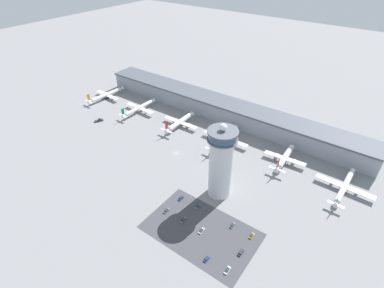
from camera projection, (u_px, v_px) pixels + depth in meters
name	position (u px, v px, depth m)	size (l,w,h in m)	color
ground_plane	(176.00, 153.00, 234.09)	(1000.00, 1000.00, 0.00)	gray
terminal_building	(223.00, 109.00, 275.66)	(263.60, 25.00, 16.98)	#9399A3
control_tower	(221.00, 162.00, 183.49)	(18.43, 18.43, 52.94)	silver
parking_lot_surface	(201.00, 231.00, 172.30)	(64.00, 40.00, 0.01)	#424247
airplane_gate_alpha	(107.00, 95.00, 311.68)	(32.47, 44.35, 12.16)	white
airplane_gate_bravo	(139.00, 108.00, 286.81)	(33.91, 41.94, 11.89)	white
airplane_gate_charlie	(180.00, 122.00, 265.21)	(34.52, 38.82, 13.51)	white
airplane_gate_delta	(225.00, 138.00, 243.58)	(40.21, 41.98, 13.52)	white
airplane_gate_echo	(285.00, 158.00, 221.74)	(31.37, 34.29, 13.67)	silver
airplane_gate_foxtrot	(344.00, 187.00, 196.95)	(37.51, 42.42, 11.65)	silver
service_truck_catering	(99.00, 120.00, 274.24)	(5.47, 8.02, 2.50)	black
service_truck_fuel	(105.00, 98.00, 312.79)	(8.04, 6.31, 2.44)	black
car_navy_sedan	(227.00, 270.00, 151.33)	(1.96, 4.75, 1.38)	black
car_red_hatchback	(241.00, 253.00, 159.77)	(1.77, 4.64, 1.36)	black
car_white_wagon	(252.00, 236.00, 168.69)	(2.05, 4.10, 1.60)	black
car_green_van	(197.00, 206.00, 187.12)	(1.91, 4.42, 1.50)	black
car_maroon_suv	(183.00, 220.00, 178.00)	(1.90, 4.84, 1.47)	black
car_yellow_taxi	(167.00, 211.00, 184.16)	(1.89, 4.42, 1.50)	black
car_black_suv	(181.00, 198.00, 193.03)	(1.80, 4.30, 1.42)	black
car_silver_sedan	(201.00, 231.00, 171.61)	(1.76, 4.53, 1.41)	black
car_blue_compact	(207.00, 259.00, 156.68)	(1.94, 4.19, 1.35)	black
car_grey_coupe	(232.00, 225.00, 174.84)	(1.82, 4.28, 1.50)	black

